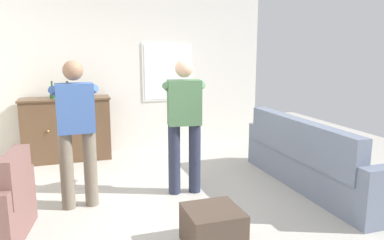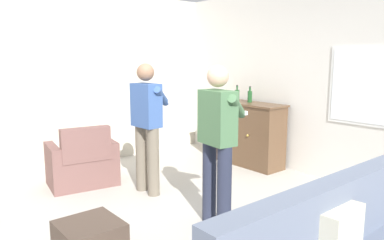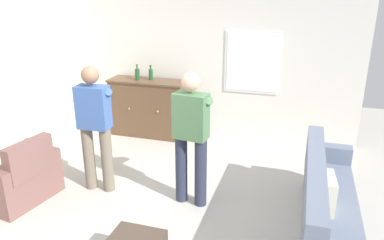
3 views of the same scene
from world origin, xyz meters
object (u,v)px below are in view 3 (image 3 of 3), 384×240
(armchair, at_px, (20,179))
(person_standing_right, at_px, (191,133))
(sideboard_cabinet, at_px, (149,108))
(person_standing_left, at_px, (95,123))
(bottle_wine_green, at_px, (137,74))
(couch, at_px, (326,214))
(bottle_liquor_amber, at_px, (151,74))

(armchair, relative_size, person_standing_right, 0.58)
(sideboard_cabinet, bearing_deg, person_standing_left, -86.37)
(sideboard_cabinet, bearing_deg, bottle_wine_green, -174.38)
(person_standing_right, bearing_deg, armchair, -164.33)
(armchair, xyz_separation_m, person_standing_left, (0.81, 0.55, 0.65))
(armchair, bearing_deg, bottle_wine_green, 78.74)
(couch, height_order, sideboard_cabinet, sideboard_cabinet)
(couch, bearing_deg, person_standing_left, 173.69)
(armchair, distance_m, bottle_liquor_amber, 2.80)
(person_standing_left, bearing_deg, couch, -6.31)
(bottle_wine_green, xyz_separation_m, person_standing_right, (1.58, -1.93, -0.19))
(bottle_wine_green, distance_m, person_standing_left, 2.00)
(person_standing_left, bearing_deg, bottle_wine_green, 98.85)
(sideboard_cabinet, relative_size, person_standing_left, 0.83)
(armchair, height_order, person_standing_right, person_standing_right)
(couch, height_order, bottle_liquor_amber, bottle_liquor_amber)
(sideboard_cabinet, bearing_deg, person_standing_right, -54.24)
(bottle_liquor_amber, bearing_deg, bottle_wine_green, -165.14)
(person_standing_right, bearing_deg, sideboard_cabinet, 125.76)
(couch, relative_size, person_standing_right, 1.51)
(armchair, bearing_deg, person_standing_left, 34.23)
(sideboard_cabinet, bearing_deg, couch, -37.56)
(person_standing_left, distance_m, person_standing_right, 1.28)
(sideboard_cabinet, bearing_deg, bottle_liquor_amber, 41.34)
(sideboard_cabinet, relative_size, bottle_liquor_amber, 5.37)
(bottle_liquor_amber, xyz_separation_m, person_standing_right, (1.35, -1.99, -0.19))
(armchair, xyz_separation_m, person_standing_right, (2.08, 0.58, 0.65))
(couch, height_order, bottle_wine_green, bottle_wine_green)
(couch, bearing_deg, sideboard_cabinet, 142.44)
(couch, relative_size, bottle_liquor_amber, 9.78)
(couch, distance_m, sideboard_cabinet, 3.77)
(person_standing_right, bearing_deg, bottle_wine_green, 129.36)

